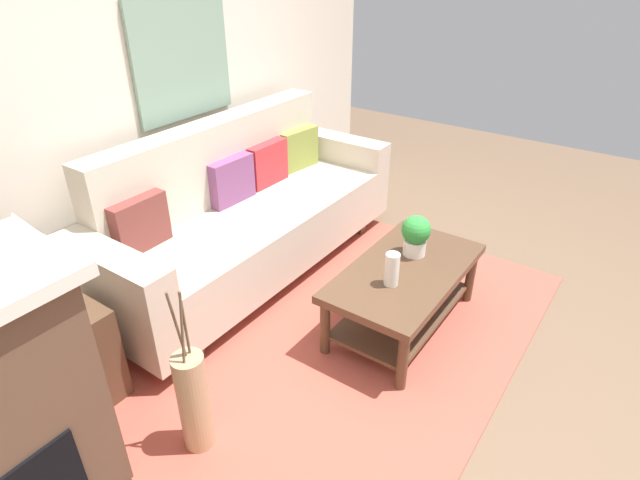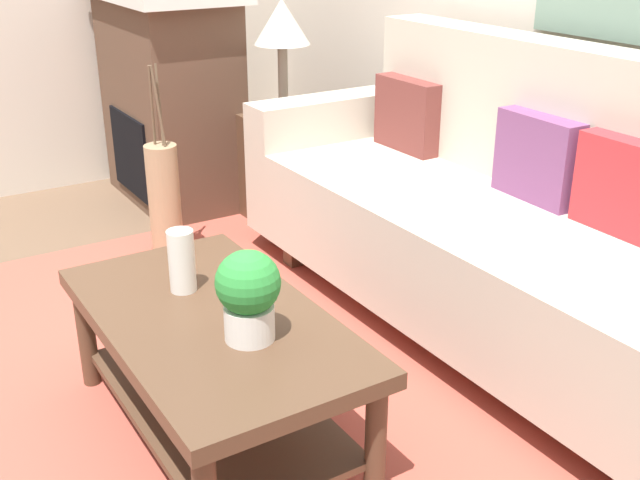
{
  "view_description": "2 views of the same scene",
  "coord_description": "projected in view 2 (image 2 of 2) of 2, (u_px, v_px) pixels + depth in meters",
  "views": [
    {
      "loc": [
        -2.15,
        -0.89,
        2.13
      ],
      "look_at": [
        0.11,
        0.69,
        0.54
      ],
      "focal_mm": 29.12,
      "sensor_mm": 36.0,
      "label": 1
    },
    {
      "loc": [
        2.15,
        -0.61,
        1.52
      ],
      "look_at": [
        0.14,
        0.65,
        0.52
      ],
      "focal_mm": 43.57,
      "sensor_mm": 36.0,
      "label": 2
    }
  ],
  "objects": [
    {
      "name": "floor_vase",
      "position": [
        165.0,
        203.0,
        3.59
      ],
      "size": [
        0.15,
        0.15,
        0.55
      ],
      "primitive_type": "cylinder",
      "color": "tan",
      "rests_on": "ground_plane"
    },
    {
      "name": "area_rug",
      "position": [
        265.0,
        365.0,
        2.81
      ],
      "size": [
        2.83,
        2.09,
        0.01
      ],
      "primitive_type": "cube",
      "color": "#B24C3D",
      "rests_on": "ground_plane"
    },
    {
      "name": "potted_plant_tabletop",
      "position": [
        248.0,
        293.0,
        2.1
      ],
      "size": [
        0.18,
        0.18,
        0.26
      ],
      "color": "white",
      "rests_on": "coffee_table"
    },
    {
      "name": "coffee_table",
      "position": [
        213.0,
        349.0,
        2.32
      ],
      "size": [
        1.1,
        0.6,
        0.43
      ],
      "color": "#513826",
      "rests_on": "ground_plane"
    },
    {
      "name": "couch",
      "position": [
        509.0,
        226.0,
        2.91
      ],
      "size": [
        2.46,
        0.84,
        1.08
      ],
      "color": "beige",
      "rests_on": "ground_plane"
    },
    {
      "name": "throw_pillow_maroon",
      "position": [
        409.0,
        114.0,
        3.48
      ],
      "size": [
        0.36,
        0.13,
        0.32
      ],
      "primitive_type": "cube",
      "rotation": [
        0.0,
        0.0,
        0.02
      ],
      "color": "brown",
      "rests_on": "couch"
    },
    {
      "name": "floor_vase_branch_c",
      "position": [
        152.0,
        106.0,
        3.41
      ],
      "size": [
        0.04,
        0.02,
        0.36
      ],
      "primitive_type": "cylinder",
      "rotation": [
        0.03,
        0.09,
        0.0
      ],
      "color": "brown",
      "rests_on": "floor_vase"
    },
    {
      "name": "table_lamp",
      "position": [
        282.0,
        27.0,
        3.83
      ],
      "size": [
        0.28,
        0.28,
        0.57
      ],
      "color": "gray",
      "rests_on": "side_table"
    },
    {
      "name": "side_table",
      "position": [
        285.0,
        165.0,
        4.11
      ],
      "size": [
        0.44,
        0.44,
        0.56
      ],
      "primitive_type": "cube",
      "color": "#513826",
      "rests_on": "ground_plane"
    },
    {
      "name": "ground_plane",
      "position": [
        132.0,
        409.0,
        2.57
      ],
      "size": [
        8.8,
        8.8,
        0.0
      ],
      "primitive_type": "plane",
      "color": "brown"
    },
    {
      "name": "throw_pillow_crimson",
      "position": [
        628.0,
        187.0,
        2.57
      ],
      "size": [
        0.36,
        0.13,
        0.32
      ],
      "primitive_type": "cube",
      "rotation": [
        0.0,
        0.0,
        -0.02
      ],
      "color": "red",
      "rests_on": "couch"
    },
    {
      "name": "fireplace",
      "position": [
        170.0,
        97.0,
        4.24
      ],
      "size": [
        1.02,
        0.58,
        1.16
      ],
      "color": "brown",
      "rests_on": "ground_plane"
    },
    {
      "name": "throw_pillow_plum",
      "position": [
        539.0,
        158.0,
        2.88
      ],
      "size": [
        0.36,
        0.13,
        0.32
      ],
      "primitive_type": "cube",
      "rotation": [
        0.0,
        0.0,
        -0.04
      ],
      "color": "#7A4270",
      "rests_on": "couch"
    },
    {
      "name": "floor_vase_branch_b",
      "position": [
        159.0,
        105.0,
        3.43
      ],
      "size": [
        0.05,
        0.02,
        0.36
      ],
      "primitive_type": "cylinder",
      "rotation": [
        -0.02,
        -0.11,
        0.0
      ],
      "color": "brown",
      "rests_on": "floor_vase"
    },
    {
      "name": "tabletop_vase",
      "position": [
        182.0,
        261.0,
        2.39
      ],
      "size": [
        0.08,
        0.08,
        0.2
      ],
      "primitive_type": "cylinder",
      "color": "white",
      "rests_on": "coffee_table"
    },
    {
      "name": "floor_vase_branch_a",
      "position": [
        158.0,
        107.0,
        3.4
      ],
      "size": [
        0.04,
        0.04,
        0.36
      ],
      "primitive_type": "cylinder",
      "rotation": [
        0.08,
        -0.07,
        0.0
      ],
      "color": "brown",
      "rests_on": "floor_vase"
    }
  ]
}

